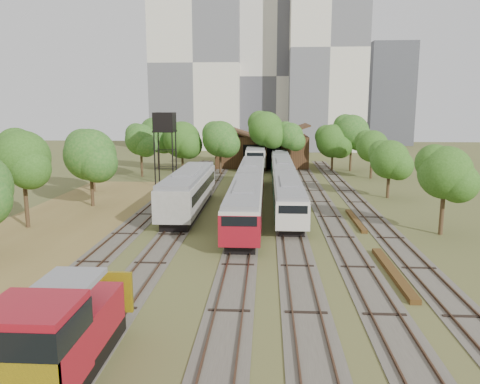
# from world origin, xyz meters

# --- Properties ---
(ground) EXTENTS (240.00, 240.00, 0.00)m
(ground) POSITION_xyz_m (0.00, 0.00, 0.00)
(ground) COLOR #475123
(ground) RESTS_ON ground
(dry_grass_patch) EXTENTS (14.00, 60.00, 0.04)m
(dry_grass_patch) POSITION_xyz_m (-18.00, 8.00, 0.02)
(dry_grass_patch) COLOR brown
(dry_grass_patch) RESTS_ON ground
(tracks) EXTENTS (24.60, 80.00, 0.19)m
(tracks) POSITION_xyz_m (-0.67, 25.00, 0.04)
(tracks) COLOR #4C473D
(tracks) RESTS_ON ground
(railcar_red_set) EXTENTS (3.00, 34.58, 3.71)m
(railcar_red_set) POSITION_xyz_m (-2.00, 21.85, 1.96)
(railcar_red_set) COLOR black
(railcar_red_set) RESTS_ON ground
(railcar_green_set) EXTENTS (2.79, 52.08, 3.44)m
(railcar_green_set) POSITION_xyz_m (2.00, 35.51, 1.82)
(railcar_green_set) COLOR black
(railcar_green_set) RESTS_ON ground
(railcar_rear) EXTENTS (3.26, 16.08, 4.03)m
(railcar_rear) POSITION_xyz_m (-2.00, 55.94, 2.13)
(railcar_rear) COLOR black
(railcar_rear) RESTS_ON ground
(shunter_locomotive) EXTENTS (3.07, 8.13, 4.01)m
(shunter_locomotive) POSITION_xyz_m (-8.00, -10.97, 1.96)
(shunter_locomotive) COLOR black
(shunter_locomotive) RESTS_ON ground
(old_grey_coach) EXTENTS (3.30, 18.00, 4.09)m
(old_grey_coach) POSITION_xyz_m (-8.00, 19.43, 2.23)
(old_grey_coach) COLOR black
(old_grey_coach) RESTS_ON ground
(water_tower) EXTENTS (2.84, 2.84, 9.84)m
(water_tower) POSITION_xyz_m (-13.95, 35.97, 8.29)
(water_tower) COLOR black
(water_tower) RESTS_ON ground
(rail_pile_near) EXTENTS (0.63, 9.38, 0.31)m
(rail_pile_near) POSITION_xyz_m (8.00, 1.98, 0.16)
(rail_pile_near) COLOR #503517
(rail_pile_near) RESTS_ON ground
(rail_pile_far) EXTENTS (0.52, 8.37, 0.27)m
(rail_pile_far) POSITION_xyz_m (8.20, 15.99, 0.14)
(rail_pile_far) COLOR #503517
(rail_pile_far) RESTS_ON ground
(maintenance_shed) EXTENTS (16.45, 11.55, 7.58)m
(maintenance_shed) POSITION_xyz_m (-1.00, 57.98, 2.91)
(maintenance_shed) COLOR #392414
(maintenance_shed) RESTS_ON ground
(tree_band_left) EXTENTS (8.31, 56.11, 8.60)m
(tree_band_left) POSITION_xyz_m (-20.49, 16.54, 5.34)
(tree_band_left) COLOR #382616
(tree_band_left) RESTS_ON ground
(tree_band_far) EXTENTS (38.17, 10.18, 9.85)m
(tree_band_far) POSITION_xyz_m (-2.89, 50.21, 5.86)
(tree_band_far) COLOR #382616
(tree_band_far) RESTS_ON ground
(tree_band_right) EXTENTS (5.96, 36.03, 7.44)m
(tree_band_right) POSITION_xyz_m (14.74, 29.05, 4.85)
(tree_band_right) COLOR #382616
(tree_band_right) RESTS_ON ground
(tower_left) EXTENTS (22.00, 16.00, 42.00)m
(tower_left) POSITION_xyz_m (-18.00, 95.00, 21.00)
(tower_left) COLOR beige
(tower_left) RESTS_ON ground
(tower_centre) EXTENTS (20.00, 18.00, 36.00)m
(tower_centre) POSITION_xyz_m (2.00, 100.00, 18.00)
(tower_centre) COLOR beige
(tower_centre) RESTS_ON ground
(tower_right) EXTENTS (18.00, 16.00, 48.00)m
(tower_right) POSITION_xyz_m (14.00, 92.00, 24.00)
(tower_right) COLOR beige
(tower_right) RESTS_ON ground
(tower_far_right) EXTENTS (12.00, 12.00, 28.00)m
(tower_far_right) POSITION_xyz_m (34.00, 110.00, 14.00)
(tower_far_right) COLOR #43444B
(tower_far_right) RESTS_ON ground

